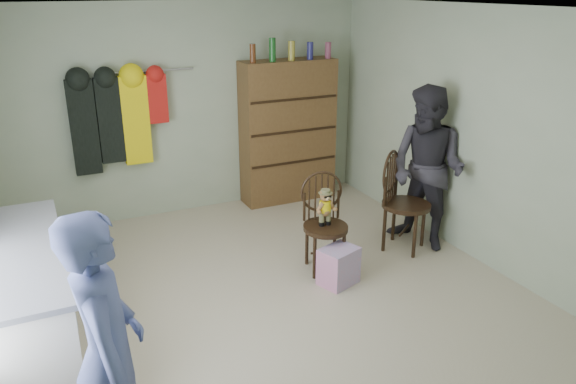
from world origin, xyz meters
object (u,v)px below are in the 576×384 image
counter (25,309)px  dresser (288,131)px  chair_front (324,216)px  chair_far (401,197)px

counter → dresser: dresser is taller
chair_front → dresser: size_ratio=0.47×
counter → chair_far: size_ratio=1.74×
chair_far → dresser: (-0.43, 1.84, 0.34)m
chair_far → dresser: 1.92m
counter → dresser: size_ratio=0.90×
chair_front → dresser: dresser is taller
chair_far → dresser: dresser is taller
dresser → chair_front: bearing=-105.2°
chair_far → dresser: bearing=66.8°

